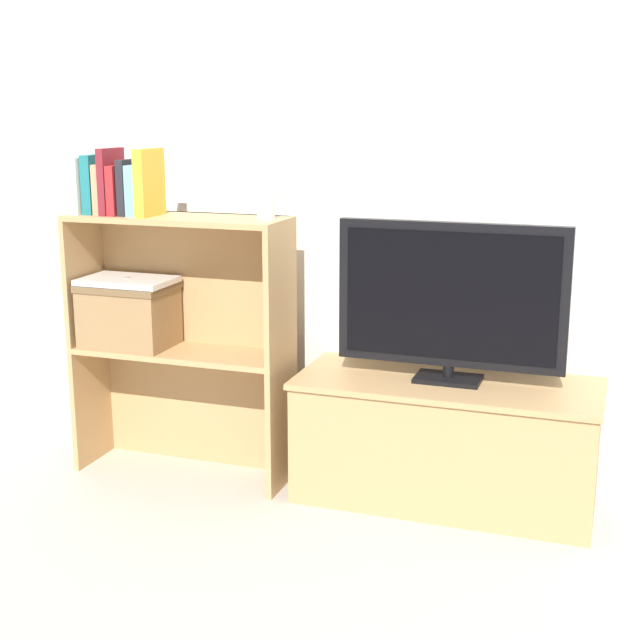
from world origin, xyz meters
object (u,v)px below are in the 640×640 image
object	(u,v)px
book_teal	(95,184)
storage_basket_left	(129,312)
book_tan	(104,189)
book_crimson	(120,190)
tv	(451,298)
book_ivory	(84,185)
tv_stand	(446,441)
book_maroon	(111,181)
book_charcoal	(129,187)
laptop	(127,281)
baby_monitor	(266,204)
book_mustard	(149,182)
book_skyblue	(139,190)

from	to	relation	value
book_teal	storage_basket_left	world-z (taller)	book_teal
book_tan	book_crimson	world-z (taller)	book_tan
tv	book_ivory	xyz separation A→B (m)	(-1.31, -0.10, 0.34)
tv_stand	book_crimson	bearing A→B (deg)	-174.85
tv_stand	book_maroon	xyz separation A→B (m)	(-1.20, -0.11, 0.86)
tv_stand	tv	world-z (taller)	tv
storage_basket_left	book_teal	bearing A→B (deg)	-172.68
book_crimson	storage_basket_left	size ratio (longest dim) A/B	0.54
book_charcoal	laptop	bearing A→B (deg)	157.34
book_maroon	baby_monitor	bearing A→B (deg)	2.84
book_mustard	laptop	distance (m)	0.37
book_tan	baby_monitor	size ratio (longest dim) A/B	1.29
book_tan	book_mustard	size ratio (longest dim) A/B	0.76
tv	book_charcoal	distance (m)	1.18
book_mustard	baby_monitor	world-z (taller)	book_mustard
tv	book_skyblue	distance (m)	1.14
book_tan	book_maroon	world-z (taller)	book_maroon
book_skyblue	laptop	size ratio (longest dim) A/B	0.54
tv_stand	book_ivory	size ratio (longest dim) A/B	5.12
storage_basket_left	laptop	xyz separation A→B (m)	(0.00, 0.00, 0.12)
book_tan	book_charcoal	size ratio (longest dim) A/B	0.91
laptop	book_ivory	bearing A→B (deg)	-174.77
book_charcoal	storage_basket_left	size ratio (longest dim) A/B	0.60
book_ivory	book_mustard	bearing A→B (deg)	-0.00
book_mustard	book_skyblue	bearing A→B (deg)	180.00
baby_monitor	laptop	size ratio (longest dim) A/B	0.42
book_ivory	book_tan	size ratio (longest dim) A/B	1.13
tv	storage_basket_left	xyz separation A→B (m)	(-1.16, -0.09, -0.11)
tv_stand	book_tan	bearing A→B (deg)	-175.11
book_charcoal	baby_monitor	distance (m)	0.51
tv	book_mustard	bearing A→B (deg)	-174.35
book_teal	book_crimson	xyz separation A→B (m)	(0.10, 0.00, -0.02)
book_ivory	baby_monitor	distance (m)	0.69
book_tan	tv_stand	bearing A→B (deg)	4.89
book_ivory	storage_basket_left	bearing A→B (deg)	5.23
book_teal	book_tan	distance (m)	0.04
baby_monitor	book_tan	bearing A→B (deg)	-177.30
book_tan	book_mustard	distance (m)	0.18
book_ivory	storage_basket_left	distance (m)	0.48
storage_basket_left	laptop	size ratio (longest dim) A/B	0.98
book_tan	book_crimson	size ratio (longest dim) A/B	1.02
baby_monitor	storage_basket_left	world-z (taller)	baby_monitor
book_ivory	baby_monitor	world-z (taller)	book_ivory
tv_stand	baby_monitor	size ratio (longest dim) A/B	7.46
book_teal	book_skyblue	world-z (taller)	book_teal
book_crimson	baby_monitor	world-z (taller)	book_crimson
book_charcoal	book_mustard	size ratio (longest dim) A/B	0.84
book_tan	book_skyblue	bearing A→B (deg)	0.00
tv_stand	storage_basket_left	world-z (taller)	storage_basket_left
laptop	storage_basket_left	bearing A→B (deg)	180.00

